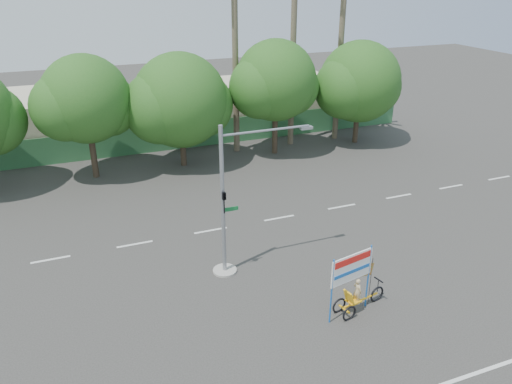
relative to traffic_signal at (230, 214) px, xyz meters
name	(u,v)px	position (x,y,z in m)	size (l,w,h in m)	color
ground	(313,310)	(2.20, -3.98, -2.92)	(120.00, 120.00, 0.00)	#33302D
fence	(185,136)	(2.20, 17.52, -1.92)	(38.00, 0.08, 2.00)	#336B3D
building_left	(43,121)	(-7.80, 22.02, -0.92)	(12.00, 8.00, 4.00)	beige
building_right	(260,102)	(10.20, 22.02, -1.12)	(14.00, 8.00, 3.60)	beige
tree_left	(85,102)	(-4.85, 14.02, 2.14)	(6.66, 5.60, 8.07)	#473828
tree_center	(179,103)	(1.14, 14.02, 1.55)	(7.62, 6.40, 7.85)	#473828
tree_right	(275,84)	(8.15, 14.02, 2.32)	(6.90, 5.80, 8.36)	#473828
tree_far_right	(359,84)	(15.15, 14.02, 1.73)	(7.38, 6.20, 7.94)	#473828
palm_tall	(294,3)	(10.20, 15.52, 7.55)	(3.73, 3.79, 17.45)	#70604C
palm_mid	(343,17)	(14.20, 15.52, 6.48)	(3.73, 3.79, 15.45)	#70604C
palm_short	(235,30)	(5.70, 15.52, 5.94)	(3.73, 3.79, 14.45)	#70604C
traffic_signal	(230,214)	(0.00, 0.00, 0.00)	(4.72, 1.10, 7.00)	gray
trike_billboard	(355,287)	(3.67, -4.67, -1.74)	(2.95, 1.01, 2.94)	black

